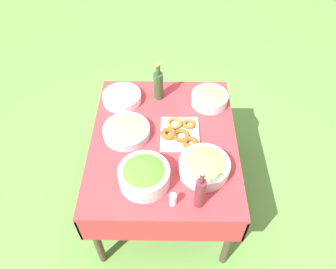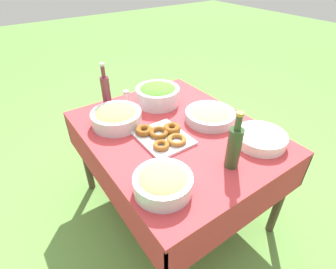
% 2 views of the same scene
% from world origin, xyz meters
% --- Properties ---
extents(ground_plane, '(14.00, 14.00, 0.00)m').
position_xyz_m(ground_plane, '(0.00, 0.00, 0.00)').
color(ground_plane, '#609342').
extents(picnic_table, '(1.18, 0.96, 0.68)m').
position_xyz_m(picnic_table, '(0.00, 0.00, 0.59)').
color(picnic_table, '#B73338').
rests_on(picnic_table, ground_plane).
extents(salad_bowl, '(0.30, 0.30, 0.13)m').
position_xyz_m(salad_bowl, '(0.34, -0.10, 0.75)').
color(salad_bowl, silver).
rests_on(salad_bowl, picnic_table).
extents(pasta_bowl, '(0.31, 0.31, 0.08)m').
position_xyz_m(pasta_bowl, '(-0.03, -0.24, 0.72)').
color(pasta_bowl, '#B2B7BC').
rests_on(pasta_bowl, picnic_table).
extents(donut_platter, '(0.32, 0.28, 0.05)m').
position_xyz_m(donut_platter, '(-0.03, 0.11, 0.70)').
color(donut_platter, silver).
rests_on(donut_platter, picnic_table).
extents(plate_stack, '(0.28, 0.28, 0.06)m').
position_xyz_m(plate_stack, '(-0.37, -0.31, 0.71)').
color(plate_stack, white).
rests_on(plate_stack, picnic_table).
extents(olive_oil_bottle, '(0.07, 0.07, 0.30)m').
position_xyz_m(olive_oil_bottle, '(-0.41, -0.04, 0.80)').
color(olive_oil_bottle, '#2D4723').
rests_on(olive_oil_bottle, picnic_table).
extents(wine_bottle, '(0.06, 0.06, 0.31)m').
position_xyz_m(wine_bottle, '(0.48, 0.20, 0.80)').
color(wine_bottle, maroon).
rests_on(wine_bottle, picnic_table).
extents(bread_bowl, '(0.26, 0.26, 0.10)m').
position_xyz_m(bread_bowl, '(-0.35, 0.32, 0.73)').
color(bread_bowl, silver).
rests_on(bread_bowl, picnic_table).
extents(fruit_bowl, '(0.30, 0.30, 0.11)m').
position_xyz_m(fruit_bowl, '(0.26, 0.25, 0.73)').
color(fruit_bowl, silver).
rests_on(fruit_bowl, picnic_table).
extents(salt_shaker, '(0.04, 0.04, 0.08)m').
position_xyz_m(salt_shaker, '(0.48, 0.06, 0.72)').
color(salt_shaker, white).
rests_on(salt_shaker, picnic_table).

